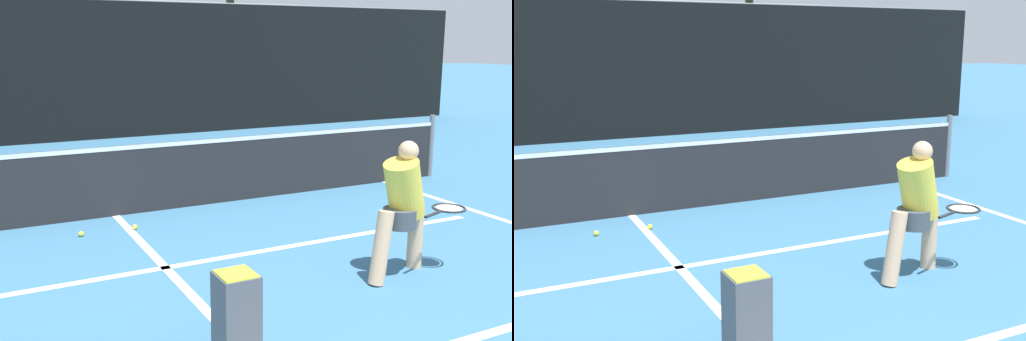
# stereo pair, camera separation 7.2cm
# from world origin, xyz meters

# --- Properties ---
(court_service_line) EXTENTS (8.25, 0.10, 0.01)m
(court_service_line) POSITION_xyz_m (0.00, 4.83, 0.00)
(court_service_line) COLOR white
(court_service_line) RESTS_ON ground
(court_center_mark) EXTENTS (0.10, 4.66, 0.01)m
(court_center_mark) POSITION_xyz_m (0.00, 4.62, 0.00)
(court_center_mark) COLOR white
(court_center_mark) RESTS_ON ground
(court_sideline_right) EXTENTS (0.10, 5.66, 0.01)m
(court_sideline_right) POSITION_xyz_m (4.51, 4.62, 0.00)
(court_sideline_right) COLOR white
(court_sideline_right) RESTS_ON ground
(net) EXTENTS (11.09, 0.09, 1.07)m
(net) POSITION_xyz_m (0.00, 6.95, 0.51)
(net) COLOR slate
(net) RESTS_ON ground
(fence_back) EXTENTS (24.00, 0.06, 3.27)m
(fence_back) POSITION_xyz_m (0.00, 13.63, 1.63)
(fence_back) COLOR black
(fence_back) RESTS_ON ground
(player_practicing) EXTENTS (1.22, 0.52, 1.36)m
(player_practicing) POSITION_xyz_m (2.07, 3.62, 0.72)
(player_practicing) COLOR #DBAD84
(player_practicing) RESTS_ON ground
(tennis_ball_scattered_0) EXTENTS (0.07, 0.07, 0.07)m
(tennis_ball_scattered_0) POSITION_xyz_m (-0.59, 6.26, 0.03)
(tennis_ball_scattered_0) COLOR #D1E033
(tennis_ball_scattered_0) RESTS_ON ground
(tennis_ball_scattered_6) EXTENTS (0.07, 0.07, 0.07)m
(tennis_ball_scattered_6) POSITION_xyz_m (0.07, 6.24, 0.03)
(tennis_ball_scattered_6) COLOR #D1E033
(tennis_ball_scattered_6) RESTS_ON ground
(ball_hopper) EXTENTS (0.28, 0.28, 0.71)m
(ball_hopper) POSITION_xyz_m (-0.14, 2.76, 0.37)
(ball_hopper) COLOR #4C4C51
(ball_hopper) RESTS_ON ground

